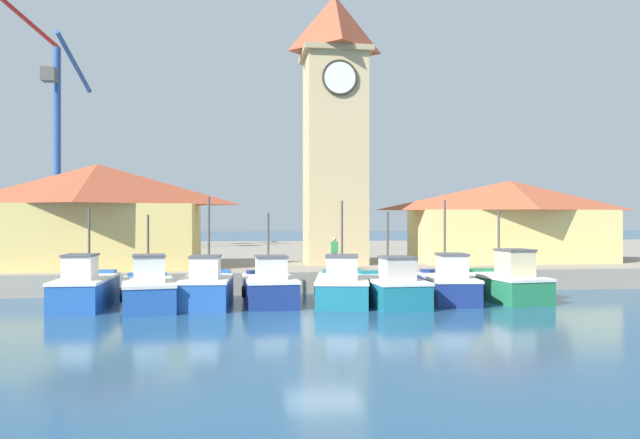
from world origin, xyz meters
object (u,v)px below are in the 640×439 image
at_px(fishing_boat_far_left, 85,288).
at_px(fishing_boat_mid_right, 392,288).
at_px(port_crane_near, 58,173).
at_px(fishing_boat_left_outer, 148,290).
at_px(clock_tower, 335,122).
at_px(fishing_boat_left_inner, 207,288).
at_px(fishing_boat_center, 342,286).
at_px(dock_worker_near_tower, 334,253).
at_px(warehouse_left, 98,214).
at_px(fishing_boat_right_outer, 506,283).
at_px(warehouse_right, 510,220).
at_px(fishing_boat_right_inner, 448,285).
at_px(fishing_boat_mid_left, 269,287).

distance_m(fishing_boat_far_left, fishing_boat_mid_right, 12.42).
bearing_deg(port_crane_near, fishing_boat_left_outer, -67.14).
height_order(fishing_boat_left_outer, clock_tower, clock_tower).
height_order(fishing_boat_left_inner, fishing_boat_center, fishing_boat_left_inner).
xyz_separation_m(fishing_boat_far_left, fishing_boat_left_outer, (2.57, -0.71, -0.02)).
relative_size(fishing_boat_mid_right, dock_worker_near_tower, 2.94).
bearing_deg(warehouse_left, clock_tower, 3.25).
height_order(fishing_boat_right_outer, warehouse_right, warehouse_right).
bearing_deg(fishing_boat_right_inner, fishing_boat_left_outer, -178.03).
xyz_separation_m(fishing_boat_far_left, fishing_boat_mid_right, (12.39, -0.90, -0.05)).
xyz_separation_m(fishing_boat_center, warehouse_left, (-11.65, 7.96, 3.07)).
bearing_deg(warehouse_left, fishing_boat_right_inner, -26.49).
bearing_deg(warehouse_right, fishing_boat_center, -141.55).
distance_m(fishing_boat_far_left, fishing_boat_right_outer, 17.65).
distance_m(fishing_boat_left_inner, fishing_boat_mid_left, 2.55).
xyz_separation_m(fishing_boat_far_left, port_crane_near, (-7.52, 23.24, 6.21)).
height_order(fishing_boat_left_outer, warehouse_left, warehouse_left).
distance_m(fishing_boat_center, fishing_boat_mid_right, 2.10).
distance_m(fishing_boat_left_outer, fishing_boat_right_outer, 15.08).
distance_m(fishing_boat_left_inner, dock_worker_near_tower, 7.41).
distance_m(fishing_boat_mid_right, port_crane_near, 31.91).
height_order(fishing_boat_left_inner, fishing_boat_mid_left, fishing_boat_left_inner).
distance_m(fishing_boat_mid_right, fishing_boat_right_inner, 2.68).
distance_m(fishing_boat_right_inner, dock_worker_near_tower, 6.14).
distance_m(fishing_boat_left_outer, fishing_boat_mid_left, 4.85).
bearing_deg(fishing_boat_mid_left, fishing_boat_left_inner, -173.98).
bearing_deg(fishing_boat_left_outer, fishing_boat_right_inner, 1.97).
bearing_deg(warehouse_right, port_crane_near, 154.22).
xyz_separation_m(fishing_boat_mid_right, port_crane_near, (-19.91, 24.14, 6.26)).
distance_m(fishing_boat_far_left, clock_tower, 16.46).
bearing_deg(clock_tower, fishing_boat_right_inner, -68.02).
bearing_deg(port_crane_near, fishing_boat_mid_left, -57.43).
xyz_separation_m(fishing_boat_far_left, fishing_boat_center, (10.42, -0.16, -0.04)).
xyz_separation_m(fishing_boat_left_inner, fishing_boat_right_inner, (10.14, 0.08, -0.03)).
bearing_deg(fishing_boat_center, fishing_boat_right_outer, -0.34).
distance_m(fishing_boat_left_outer, clock_tower, 15.22).
distance_m(warehouse_left, warehouse_right, 23.22).
distance_m(fishing_boat_center, warehouse_right, 14.98).
bearing_deg(dock_worker_near_tower, warehouse_left, 162.34).
distance_m(fishing_boat_right_inner, warehouse_left, 18.39).
height_order(fishing_boat_left_outer, port_crane_near, port_crane_near).
height_order(fishing_boat_left_inner, clock_tower, clock_tower).
relative_size(fishing_boat_left_inner, fishing_boat_mid_left, 1.02).
xyz_separation_m(warehouse_right, dock_worker_near_tower, (-11.21, -5.01, -1.60)).
bearing_deg(fishing_boat_left_inner, warehouse_right, 28.70).
bearing_deg(fishing_boat_center, fishing_boat_mid_right, -20.75).
relative_size(fishing_boat_left_outer, fishing_boat_mid_left, 1.09).
distance_m(fishing_boat_right_outer, dock_worker_near_tower, 8.16).
height_order(fishing_boat_mid_left, dock_worker_near_tower, fishing_boat_mid_left).
relative_size(fishing_boat_right_inner, dock_worker_near_tower, 2.81).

